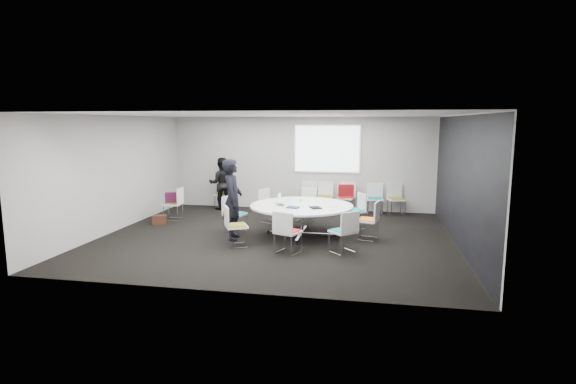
% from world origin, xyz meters
% --- Properties ---
extents(room_shell, '(8.08, 7.08, 2.88)m').
position_xyz_m(room_shell, '(0.09, 0.00, 1.40)').
color(room_shell, black).
rests_on(room_shell, ground).
extents(conference_table, '(2.40, 2.40, 0.73)m').
position_xyz_m(conference_table, '(0.55, 0.24, 0.56)').
color(conference_table, silver).
rests_on(conference_table, ground).
extents(projection_screen, '(1.90, 0.03, 1.35)m').
position_xyz_m(projection_screen, '(0.80, 3.46, 1.85)').
color(projection_screen, white).
rests_on(projection_screen, room_shell).
extents(chair_ring_a, '(0.54, 0.55, 0.88)m').
position_xyz_m(chair_ring_a, '(2.09, 0.16, 0.28)').
color(chair_ring_a, silver).
rests_on(chair_ring_a, ground).
extents(chair_ring_b, '(0.61, 0.62, 0.88)m').
position_xyz_m(chair_ring_b, '(1.75, 1.21, 0.28)').
color(chair_ring_b, silver).
rests_on(chair_ring_b, ground).
extents(chair_ring_c, '(0.58, 0.57, 0.88)m').
position_xyz_m(chair_ring_c, '(0.42, 1.80, 0.28)').
color(chair_ring_c, silver).
rests_on(chair_ring_c, ground).
extents(chair_ring_d, '(0.59, 0.60, 0.88)m').
position_xyz_m(chair_ring_d, '(-0.49, 1.48, 0.28)').
color(chair_ring_d, silver).
rests_on(chair_ring_d, ground).
extents(chair_ring_e, '(0.57, 0.57, 0.88)m').
position_xyz_m(chair_ring_e, '(-1.08, 0.25, 0.28)').
color(chair_ring_e, silver).
rests_on(chair_ring_e, ground).
extents(chair_ring_f, '(0.61, 0.62, 0.88)m').
position_xyz_m(chair_ring_f, '(-0.67, -0.96, 0.28)').
color(chair_ring_f, silver).
rests_on(chair_ring_f, ground).
extents(chair_ring_g, '(0.59, 0.58, 0.88)m').
position_xyz_m(chair_ring_g, '(0.51, -1.26, 0.28)').
color(chair_ring_g, silver).
rests_on(chair_ring_g, ground).
extents(chair_ring_h, '(0.64, 0.64, 0.88)m').
position_xyz_m(chair_ring_h, '(1.62, -1.01, 0.28)').
color(chair_ring_h, silver).
rests_on(chair_ring_h, ground).
extents(chair_back_a, '(0.49, 0.48, 0.88)m').
position_xyz_m(chair_back_a, '(0.31, 3.17, 0.28)').
color(chair_back_a, silver).
rests_on(chair_back_a, ground).
extents(chair_back_b, '(0.48, 0.46, 0.88)m').
position_xyz_m(chair_back_b, '(0.78, 3.17, 0.28)').
color(chair_back_b, silver).
rests_on(chair_back_b, ground).
extents(chair_back_c, '(0.55, 0.54, 0.88)m').
position_xyz_m(chair_back_c, '(1.42, 3.17, 0.28)').
color(chair_back_c, silver).
rests_on(chair_back_c, ground).
extents(chair_back_d, '(0.49, 0.48, 0.88)m').
position_xyz_m(chair_back_d, '(2.24, 3.12, 0.28)').
color(chair_back_d, silver).
rests_on(chair_back_d, ground).
extents(chair_back_e, '(0.56, 0.55, 0.88)m').
position_xyz_m(chair_back_e, '(2.85, 3.17, 0.28)').
color(chair_back_e, silver).
rests_on(chair_back_e, ground).
extents(chair_spare_left, '(0.48, 0.49, 0.88)m').
position_xyz_m(chair_spare_left, '(-3.13, 1.27, 0.28)').
color(chair_spare_left, silver).
rests_on(chair_spare_left, ground).
extents(chair_person_back, '(0.51, 0.50, 0.88)m').
position_xyz_m(chair_person_back, '(-2.36, 3.16, 0.28)').
color(chair_person_back, silver).
rests_on(chair_person_back, ground).
extents(person_main, '(0.55, 0.73, 1.83)m').
position_xyz_m(person_main, '(-0.93, -0.37, 0.91)').
color(person_main, black).
rests_on(person_main, ground).
extents(person_back, '(0.92, 0.80, 1.58)m').
position_xyz_m(person_back, '(-2.36, 3.00, 0.79)').
color(person_back, black).
rests_on(person_back, ground).
extents(laptop, '(0.32, 0.35, 0.02)m').
position_xyz_m(laptop, '(0.10, 0.16, 0.74)').
color(laptop, '#333338').
rests_on(laptop, conference_table).
extents(laptop_lid, '(0.03, 0.30, 0.22)m').
position_xyz_m(laptop_lid, '(0.02, 0.27, 0.86)').
color(laptop_lid, silver).
rests_on(laptop_lid, conference_table).
extents(notebook_black, '(0.33, 0.37, 0.02)m').
position_xyz_m(notebook_black, '(0.92, -0.09, 0.74)').
color(notebook_black, black).
rests_on(notebook_black, conference_table).
extents(tablet_folio, '(0.30, 0.26, 0.03)m').
position_xyz_m(tablet_folio, '(0.42, -0.17, 0.74)').
color(tablet_folio, navy).
rests_on(tablet_folio, conference_table).
extents(papers_right, '(0.33, 0.25, 0.00)m').
position_xyz_m(papers_right, '(1.02, 0.40, 0.73)').
color(papers_right, silver).
rests_on(papers_right, conference_table).
extents(papers_front, '(0.34, 0.27, 0.00)m').
position_xyz_m(papers_front, '(1.24, 0.15, 0.73)').
color(papers_front, silver).
rests_on(papers_front, conference_table).
extents(cup, '(0.08, 0.08, 0.09)m').
position_xyz_m(cup, '(0.46, 0.67, 0.78)').
color(cup, white).
rests_on(cup, conference_table).
extents(phone, '(0.14, 0.08, 0.01)m').
position_xyz_m(phone, '(0.98, -0.17, 0.73)').
color(phone, black).
rests_on(phone, conference_table).
extents(maroon_bag, '(0.42, 0.27, 0.28)m').
position_xyz_m(maroon_bag, '(-3.15, 1.27, 0.62)').
color(maroon_bag, '#4C1433').
rests_on(maroon_bag, chair_spare_left).
extents(brown_bag, '(0.39, 0.30, 0.24)m').
position_xyz_m(brown_bag, '(-3.28, 0.70, 0.12)').
color(brown_bag, '#452316').
rests_on(brown_bag, ground).
extents(red_jacket, '(0.46, 0.24, 0.36)m').
position_xyz_m(red_jacket, '(1.42, 2.94, 0.70)').
color(red_jacket, '#B0151B').
rests_on(red_jacket, chair_back_c).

